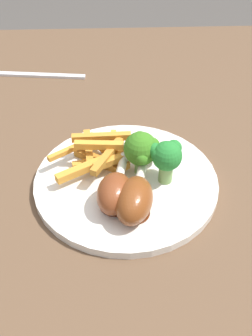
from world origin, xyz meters
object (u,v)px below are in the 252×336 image
(dinner_plate, at_px, (126,182))
(chicken_drumstick_far, at_px, (115,191))
(carrot_fries_pile, at_px, (101,154))
(chicken_drumstick_near, at_px, (135,200))
(broccoli_floret_front, at_px, (142,148))
(dining_table, at_px, (142,262))
(broccoli_floret_middle, at_px, (166,156))
(fork, at_px, (38,75))

(dinner_plate, distance_m, chicken_drumstick_far, 0.06)
(carrot_fries_pile, xyz_separation_m, chicken_drumstick_near, (0.10, 0.04, 0.00))
(broccoli_floret_front, height_order, chicken_drumstick_near, broccoli_floret_front)
(dining_table, xyz_separation_m, carrot_fries_pile, (-0.10, -0.06, 0.13))
(dining_table, bearing_deg, broccoli_floret_middle, 152.12)
(fork, bearing_deg, chicken_drumstick_near, -59.30)
(dinner_plate, relative_size, carrot_fries_pile, 1.74)
(dining_table, height_order, chicken_drumstick_far, chicken_drumstick_far)
(carrot_fries_pile, bearing_deg, chicken_drumstick_far, 13.81)
(broccoli_floret_middle, distance_m, chicken_drumstick_near, 0.08)
(dinner_plate, relative_size, chicken_drumstick_far, 2.19)
(broccoli_floret_middle, height_order, chicken_drumstick_far, broccoli_floret_middle)
(dinner_plate, relative_size, broccoli_floret_middle, 3.99)
(carrot_fries_pile, relative_size, chicken_drumstick_far, 1.26)
(dinner_plate, distance_m, broccoli_floret_front, 0.06)
(broccoli_floret_front, xyz_separation_m, broccoli_floret_middle, (0.02, 0.03, -0.00))
(dinner_plate, relative_size, broccoli_floret_front, 3.91)
(broccoli_floret_middle, bearing_deg, broccoli_floret_front, -121.02)
(broccoli_floret_middle, xyz_separation_m, chicken_drumstick_far, (0.04, -0.07, -0.02))
(broccoli_floret_front, distance_m, chicken_drumstick_near, 0.08)
(dining_table, distance_m, dinner_plate, 0.12)
(broccoli_floret_front, bearing_deg, dinner_plate, -56.62)
(fork, bearing_deg, broccoli_floret_front, -52.06)
(dining_table, distance_m, broccoli_floret_middle, 0.17)
(dinner_plate, bearing_deg, dining_table, 17.58)
(dining_table, distance_m, chicken_drumstick_far, 0.14)
(broccoli_floret_middle, bearing_deg, dinner_plate, -93.94)
(chicken_drumstick_near, bearing_deg, dining_table, 88.29)
(dining_table, xyz_separation_m, dinner_plate, (-0.07, -0.02, 0.10))
(broccoli_floret_middle, height_order, carrot_fries_pile, broccoli_floret_middle)
(dinner_plate, relative_size, chicken_drumstick_near, 1.95)
(chicken_drumstick_near, xyz_separation_m, fork, (-0.39, -0.17, -0.03))
(chicken_drumstick_near, bearing_deg, chicken_drumstick_far, -127.93)
(carrot_fries_pile, xyz_separation_m, fork, (-0.29, -0.13, -0.03))
(dining_table, bearing_deg, dinner_plate, -162.42)
(chicken_drumstick_near, bearing_deg, broccoli_floret_front, 170.24)
(broccoli_floret_front, xyz_separation_m, chicken_drumstick_far, (0.06, -0.04, -0.02))
(dinner_plate, xyz_separation_m, fork, (-0.32, -0.16, -0.00))
(broccoli_floret_front, xyz_separation_m, chicken_drumstick_near, (0.08, -0.01, -0.02))
(fork, bearing_deg, broccoli_floret_middle, -49.60)
(chicken_drumstick_far, height_order, fork, chicken_drumstick_far)
(fork, bearing_deg, carrot_fries_pile, -59.34)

